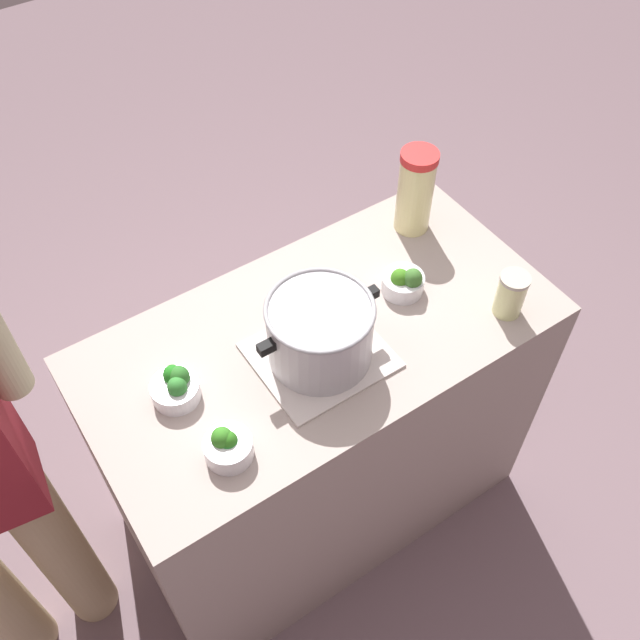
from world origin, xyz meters
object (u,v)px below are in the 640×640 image
(cooking_pot, at_px, (320,331))
(mason_jar, at_px, (511,294))
(broccoli_bowl_back, at_px, (176,387))
(broccoli_bowl_front, at_px, (405,283))
(lemonade_pitcher, at_px, (415,191))
(broccoli_bowl_center, at_px, (228,446))

(cooking_pot, distance_m, mason_jar, 0.50)
(broccoli_bowl_back, bearing_deg, broccoli_bowl_front, 176.76)
(lemonade_pitcher, bearing_deg, broccoli_bowl_front, 47.26)
(lemonade_pitcher, relative_size, broccoli_bowl_back, 2.23)
(broccoli_bowl_front, height_order, broccoli_bowl_back, broccoli_bowl_front)
(cooking_pot, distance_m, broccoli_bowl_back, 0.36)
(lemonade_pitcher, relative_size, broccoli_bowl_center, 2.34)
(broccoli_bowl_back, bearing_deg, lemonade_pitcher, -169.50)
(broccoli_bowl_center, relative_size, broccoli_bowl_back, 0.95)
(broccoli_bowl_center, distance_m, broccoli_bowl_back, 0.20)
(lemonade_pitcher, bearing_deg, broccoli_bowl_back, 10.50)
(broccoli_bowl_front, xyz_separation_m, broccoli_bowl_center, (0.62, 0.16, 0.00))
(lemonade_pitcher, xyz_separation_m, broccoli_bowl_back, (0.81, 0.15, -0.09))
(cooking_pot, distance_m, lemonade_pitcher, 0.53)
(broccoli_bowl_front, bearing_deg, broccoli_bowl_center, 14.98)
(lemonade_pitcher, bearing_deg, broccoli_bowl_center, 24.03)
(lemonade_pitcher, distance_m, broccoli_bowl_back, 0.83)
(cooking_pot, bearing_deg, lemonade_pitcher, -153.05)
(lemonade_pitcher, height_order, broccoli_bowl_front, lemonade_pitcher)
(broccoli_bowl_center, bearing_deg, mason_jar, 177.54)
(broccoli_bowl_center, bearing_deg, lemonade_pitcher, -155.97)
(lemonade_pitcher, relative_size, broccoli_bowl_front, 2.26)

